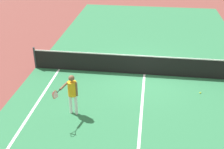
# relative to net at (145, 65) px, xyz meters

# --- Properties ---
(ground_plane) EXTENTS (60.00, 60.00, 0.00)m
(ground_plane) POSITION_rel_net_xyz_m (0.00, 0.00, -0.49)
(ground_plane) COLOR brown
(court_surface_inbounds) EXTENTS (10.62, 24.40, 0.00)m
(court_surface_inbounds) POSITION_rel_net_xyz_m (0.00, 0.00, -0.49)
(court_surface_inbounds) COLOR #2D7247
(court_surface_inbounds) RESTS_ON ground_plane
(line_center_service) EXTENTS (0.10, 6.40, 0.01)m
(line_center_service) POSITION_rel_net_xyz_m (0.00, -3.20, -0.49)
(line_center_service) COLOR white
(line_center_service) RESTS_ON ground_plane
(net) EXTENTS (10.65, 0.09, 1.07)m
(net) POSITION_rel_net_xyz_m (0.00, 0.00, 0.00)
(net) COLOR #33383D
(net) RESTS_ON ground_plane
(player_near) EXTENTS (0.69, 1.13, 1.61)m
(player_near) POSITION_rel_net_xyz_m (-2.51, -3.51, 0.50)
(player_near) COLOR white
(player_near) RESTS_ON ground_plane
(tennis_ball_near_net) EXTENTS (0.07, 0.07, 0.07)m
(tennis_ball_near_net) POSITION_rel_net_xyz_m (2.37, -1.40, -0.46)
(tennis_ball_near_net) COLOR #CCE033
(tennis_ball_near_net) RESTS_ON ground_plane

